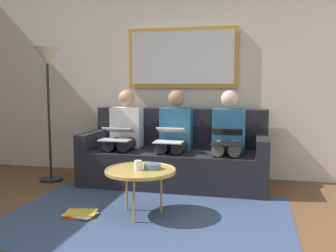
{
  "coord_description": "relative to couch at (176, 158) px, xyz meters",
  "views": [
    {
      "loc": [
        -0.93,
        2.33,
        1.22
      ],
      "look_at": [
        0.0,
        -1.7,
        0.75
      ],
      "focal_mm": 40.14,
      "sensor_mm": 36.0,
      "label": 1
    }
  ],
  "objects": [
    {
      "name": "wall_rear",
      "position": [
        0.0,
        -0.48,
        0.99
      ],
      "size": [
        6.0,
        0.12,
        2.6
      ],
      "primitive_type": "cube",
      "color": "beige",
      "rests_on": "ground_plane"
    },
    {
      "name": "area_rug",
      "position": [
        0.0,
        1.27,
        -0.31
      ],
      "size": [
        2.6,
        1.8,
        0.01
      ],
      "primitive_type": "cube",
      "color": "#33476B",
      "rests_on": "ground_plane"
    },
    {
      "name": "couch",
      "position": [
        0.0,
        0.0,
        0.0
      ],
      "size": [
        2.2,
        0.9,
        0.9
      ],
      "color": "black",
      "rests_on": "ground_plane"
    },
    {
      "name": "framed_mirror",
      "position": [
        0.0,
        -0.39,
        1.24
      ],
      "size": [
        1.44,
        0.05,
        0.77
      ],
      "color": "#B7892D"
    },
    {
      "name": "coffee_table",
      "position": [
        0.07,
        1.22,
        0.11
      ],
      "size": [
        0.65,
        0.65,
        0.44
      ],
      "color": "tan",
      "rests_on": "ground_plane"
    },
    {
      "name": "cup",
      "position": [
        0.09,
        1.24,
        0.17
      ],
      "size": [
        0.07,
        0.07,
        0.09
      ],
      "primitive_type": "cylinder",
      "color": "silver",
      "rests_on": "coffee_table"
    },
    {
      "name": "bowl",
      "position": [
        -0.03,
        1.17,
        0.15
      ],
      "size": [
        0.16,
        0.16,
        0.05
      ],
      "primitive_type": "cylinder",
      "color": "slate",
      "rests_on": "coffee_table"
    },
    {
      "name": "person_left",
      "position": [
        -0.64,
        0.07,
        0.3
      ],
      "size": [
        0.38,
        0.58,
        1.14
      ],
      "color": "#235B84",
      "rests_on": "couch"
    },
    {
      "name": "laptop_black",
      "position": [
        -0.64,
        0.29,
        0.32
      ],
      "size": [
        0.33,
        0.4,
        0.17
      ],
      "color": "black"
    },
    {
      "name": "person_middle",
      "position": [
        0.0,
        0.07,
        0.3
      ],
      "size": [
        0.38,
        0.58,
        1.14
      ],
      "color": "#235B84",
      "rests_on": "couch"
    },
    {
      "name": "laptop_white",
      "position": [
        0.0,
        0.3,
        0.31
      ],
      "size": [
        0.32,
        0.37,
        0.16
      ],
      "color": "white"
    },
    {
      "name": "person_right",
      "position": [
        0.64,
        0.07,
        0.3
      ],
      "size": [
        0.38,
        0.58,
        1.14
      ],
      "color": "silver",
      "rests_on": "couch"
    },
    {
      "name": "laptop_silver",
      "position": [
        0.64,
        0.31,
        0.31
      ],
      "size": [
        0.36,
        0.34,
        0.15
      ],
      "color": "silver"
    },
    {
      "name": "magazine_stack",
      "position": [
        0.61,
        1.37,
        -0.29
      ],
      "size": [
        0.32,
        0.27,
        0.03
      ],
      "color": "red",
      "rests_on": "ground_plane"
    },
    {
      "name": "standing_lamp",
      "position": [
        1.55,
        0.27,
        1.06
      ],
      "size": [
        0.32,
        0.32,
        1.66
      ],
      "color": "black",
      "rests_on": "ground_plane"
    }
  ]
}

